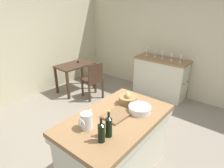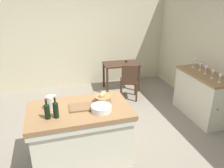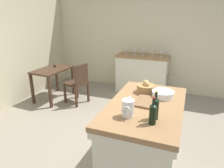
# 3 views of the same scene
# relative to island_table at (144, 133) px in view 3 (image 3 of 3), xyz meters

# --- Properties ---
(ground_plane) EXTENTS (6.76, 6.76, 0.00)m
(ground_plane) POSITION_rel_island_table_xyz_m (0.30, 0.50, -0.48)
(ground_plane) COLOR gray
(wall_right) EXTENTS (0.12, 5.20, 2.60)m
(wall_right) POSITION_rel_island_table_xyz_m (2.90, 0.50, 0.82)
(wall_right) COLOR beige
(wall_right) RESTS_ON ground
(island_table) EXTENTS (1.46, 0.87, 0.89)m
(island_table) POSITION_rel_island_table_xyz_m (0.00, 0.00, 0.00)
(island_table) COLOR olive
(island_table) RESTS_ON ground
(side_cabinet) EXTENTS (0.52, 1.26, 0.94)m
(side_cabinet) POSITION_rel_island_table_xyz_m (2.56, 0.63, -0.01)
(side_cabinet) COLOR olive
(side_cabinet) RESTS_ON ground
(writing_desk) EXTENTS (0.93, 0.62, 0.77)m
(writing_desk) POSITION_rel_island_table_xyz_m (1.43, 2.42, 0.12)
(writing_desk) COLOR #3D281C
(writing_desk) RESTS_ON ground
(wooden_chair) EXTENTS (0.50, 0.50, 0.89)m
(wooden_chair) POSITION_rel_island_table_xyz_m (1.41, 1.77, 0.00)
(wooden_chair) COLOR #3D281C
(wooden_chair) RESTS_ON ground
(pitcher) EXTENTS (0.17, 0.13, 0.23)m
(pitcher) POSITION_rel_island_table_xyz_m (-0.37, 0.12, 0.51)
(pitcher) COLOR white
(pitcher) RESTS_ON island_table
(wash_bowl) EXTENTS (0.28, 0.28, 0.08)m
(wash_bowl) POSITION_rel_island_table_xyz_m (0.29, -0.16, 0.45)
(wash_bowl) COLOR white
(wash_bowl) RESTS_ON island_table
(bread_basket) EXTENTS (0.24, 0.24, 0.18)m
(bread_basket) POSITION_rel_island_table_xyz_m (0.37, 0.08, 0.47)
(bread_basket) COLOR olive
(bread_basket) RESTS_ON island_table
(cutting_board) EXTENTS (0.37, 0.27, 0.02)m
(cutting_board) POSITION_rel_island_table_xyz_m (0.04, 0.01, 0.42)
(cutting_board) COLOR brown
(cutting_board) RESTS_ON island_table
(wine_bottle_dark) EXTENTS (0.07, 0.07, 0.31)m
(wine_bottle_dark) POSITION_rel_island_table_xyz_m (-0.32, -0.16, 0.54)
(wine_bottle_dark) COLOR black
(wine_bottle_dark) RESTS_ON island_table
(wine_bottle_amber) EXTENTS (0.07, 0.07, 0.29)m
(wine_bottle_amber) POSITION_rel_island_table_xyz_m (-0.43, -0.15, 0.53)
(wine_bottle_amber) COLOR black
(wine_bottle_amber) RESTS_ON island_table
(wine_glass_far_left) EXTENTS (0.07, 0.07, 0.15)m
(wine_glass_far_left) POSITION_rel_island_table_xyz_m (2.53, 0.20, 0.56)
(wine_glass_far_left) COLOR white
(wine_glass_far_left) RESTS_ON side_cabinet
(wine_glass_left) EXTENTS (0.07, 0.07, 0.16)m
(wine_glass_left) POSITION_rel_island_table_xyz_m (2.54, 0.40, 0.57)
(wine_glass_left) COLOR white
(wine_glass_left) RESTS_ON side_cabinet
(wine_glass_middle) EXTENTS (0.07, 0.07, 0.16)m
(wine_glass_middle) POSITION_rel_island_table_xyz_m (2.58, 0.63, 0.56)
(wine_glass_middle) COLOR white
(wine_glass_middle) RESTS_ON side_cabinet
(wine_glass_right) EXTENTS (0.07, 0.07, 0.15)m
(wine_glass_right) POSITION_rel_island_table_xyz_m (2.60, 0.84, 0.56)
(wine_glass_right) COLOR white
(wine_glass_right) RESTS_ON side_cabinet
(wine_glass_far_right) EXTENTS (0.07, 0.07, 0.19)m
(wine_glass_far_right) POSITION_rel_island_table_xyz_m (2.59, 1.06, 0.58)
(wine_glass_far_right) COLOR white
(wine_glass_far_right) RESTS_ON side_cabinet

